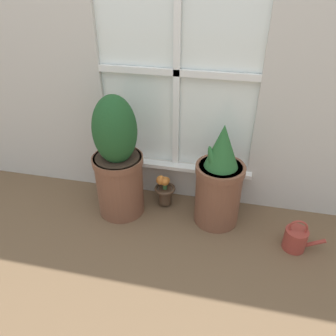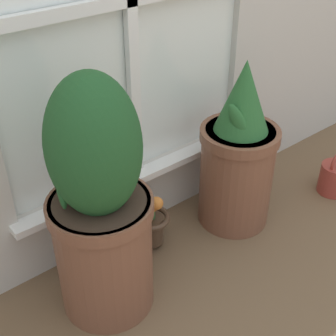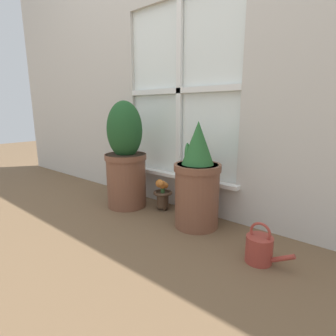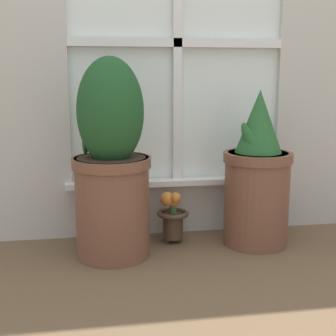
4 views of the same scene
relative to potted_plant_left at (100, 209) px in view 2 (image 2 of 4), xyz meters
name	(u,v)px [view 2 (image 2 of 4)]	position (x,y,z in m)	size (l,w,h in m)	color
ground_plane	(245,312)	(0.29, -0.31, -0.35)	(10.00, 10.00, 0.00)	brown
potted_plant_left	(100,209)	(0.00, 0.00, 0.00)	(0.29, 0.29, 0.75)	brown
potted_plant_right	(238,155)	(0.58, 0.04, -0.08)	(0.28, 0.28, 0.63)	brown
flower_vase	(151,219)	(0.25, 0.11, -0.24)	(0.13, 0.13, 0.22)	#473323
watering_can	(335,177)	(1.02, -0.11, -0.29)	(0.22, 0.12, 0.19)	#99382D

